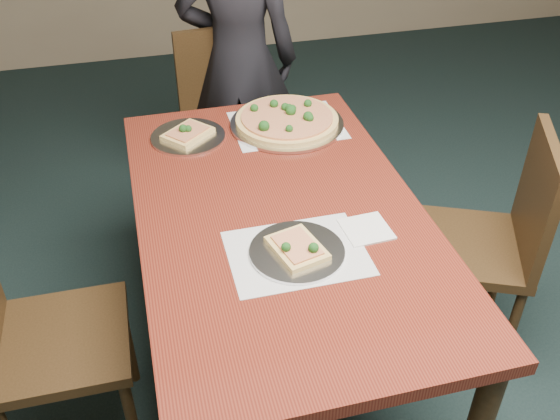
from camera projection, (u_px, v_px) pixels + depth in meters
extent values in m
cube|color=#551911|center=(280.00, 216.00, 2.00)|extent=(0.90, 1.50, 0.04)
cylinder|color=black|center=(152.00, 205.00, 2.68)|extent=(0.07, 0.07, 0.70)
cylinder|color=black|center=(325.00, 180.00, 2.84)|extent=(0.07, 0.07, 0.70)
cube|color=black|center=(233.00, 135.00, 2.97)|extent=(0.45, 0.45, 0.04)
cylinder|color=black|center=(208.00, 203.00, 2.93)|extent=(0.04, 0.04, 0.43)
cylinder|color=black|center=(192.00, 164.00, 3.20)|extent=(0.04, 0.04, 0.43)
cylinder|color=black|center=(281.00, 189.00, 3.02)|extent=(0.04, 0.04, 0.43)
cylinder|color=black|center=(259.00, 153.00, 3.29)|extent=(0.04, 0.04, 0.43)
cube|color=black|center=(220.00, 73.00, 2.97)|extent=(0.42, 0.07, 0.44)
cube|color=black|center=(60.00, 342.00, 1.94)|extent=(0.42, 0.42, 0.04)
cylinder|color=black|center=(127.00, 340.00, 2.25)|extent=(0.04, 0.04, 0.43)
cylinder|color=black|center=(23.00, 359.00, 2.18)|extent=(0.04, 0.04, 0.43)
cube|color=black|center=(468.00, 247.00, 2.31)|extent=(0.55, 0.55, 0.04)
cylinder|color=black|center=(411.00, 258.00, 2.61)|extent=(0.04, 0.04, 0.43)
cylinder|color=black|center=(500.00, 267.00, 2.57)|extent=(0.04, 0.04, 0.43)
cylinder|color=black|center=(411.00, 320.00, 2.33)|extent=(0.04, 0.04, 0.43)
cylinder|color=black|center=(511.00, 332.00, 2.28)|extent=(0.04, 0.04, 0.43)
cube|color=black|center=(537.00, 199.00, 2.14)|extent=(0.20, 0.40, 0.44)
imported|color=black|center=(239.00, 60.00, 2.91)|extent=(0.64, 0.50, 1.53)
cube|color=white|center=(287.00, 125.00, 2.43)|extent=(0.42, 0.32, 0.00)
cube|color=white|center=(297.00, 253.00, 1.82)|extent=(0.40, 0.30, 0.00)
cylinder|color=silver|center=(287.00, 124.00, 2.43)|extent=(0.44, 0.44, 0.01)
cylinder|color=#DEAC55|center=(287.00, 120.00, 2.42)|extent=(0.40, 0.40, 0.02)
cylinder|color=#F5C97F|center=(287.00, 117.00, 2.41)|extent=(0.36, 0.36, 0.01)
sphere|color=#164515|center=(289.00, 129.00, 2.31)|extent=(0.03, 0.03, 0.03)
sphere|color=#164515|center=(285.00, 107.00, 2.45)|extent=(0.03, 0.03, 0.03)
sphere|color=#164515|center=(310.00, 118.00, 2.37)|extent=(0.03, 0.03, 0.03)
sphere|color=#164515|center=(274.00, 104.00, 2.47)|extent=(0.03, 0.03, 0.03)
sphere|color=#164515|center=(264.00, 126.00, 2.32)|extent=(0.04, 0.04, 0.04)
sphere|color=#164515|center=(289.00, 108.00, 2.44)|extent=(0.03, 0.03, 0.03)
sphere|color=#164515|center=(291.00, 110.00, 2.42)|extent=(0.04, 0.04, 0.04)
sphere|color=#164515|center=(308.00, 103.00, 2.47)|extent=(0.03, 0.03, 0.03)
sphere|color=#164515|center=(292.00, 108.00, 2.44)|extent=(0.03, 0.03, 0.03)
sphere|color=#164515|center=(308.00, 116.00, 2.38)|extent=(0.04, 0.04, 0.04)
sphere|color=#164515|center=(254.00, 108.00, 2.44)|extent=(0.03, 0.03, 0.03)
cylinder|color=silver|center=(297.00, 251.00, 1.81)|extent=(0.28, 0.28, 0.01)
cube|color=#DEAC55|center=(297.00, 248.00, 1.81)|extent=(0.17, 0.20, 0.02)
cube|color=#F5C97F|center=(297.00, 245.00, 1.80)|extent=(0.13, 0.16, 0.01)
sphere|color=#164515|center=(286.00, 247.00, 1.77)|extent=(0.03, 0.03, 0.03)
sphere|color=#164515|center=(314.00, 248.00, 1.77)|extent=(0.03, 0.03, 0.03)
cylinder|color=silver|center=(188.00, 137.00, 2.35)|extent=(0.28, 0.28, 0.01)
cube|color=#DEAC55|center=(188.00, 134.00, 2.34)|extent=(0.21, 0.21, 0.02)
cube|color=#F5C97F|center=(188.00, 131.00, 2.34)|extent=(0.17, 0.17, 0.01)
sphere|color=#164515|center=(188.00, 129.00, 2.33)|extent=(0.03, 0.03, 0.03)
sphere|color=#164515|center=(183.00, 129.00, 2.33)|extent=(0.03, 0.03, 0.03)
cube|color=white|center=(366.00, 229.00, 1.90)|extent=(0.15, 0.15, 0.01)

